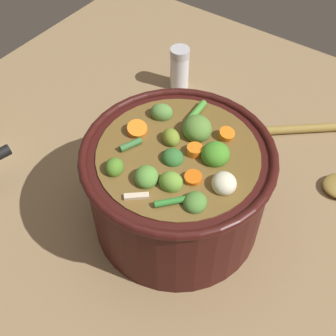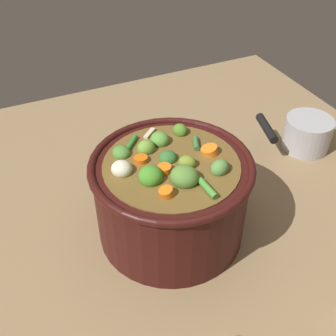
{
  "view_description": "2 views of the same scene",
  "coord_description": "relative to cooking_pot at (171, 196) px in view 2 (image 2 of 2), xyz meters",
  "views": [
    {
      "loc": [
        -0.32,
        -0.21,
        0.57
      ],
      "look_at": [
        -0.02,
        0.0,
        0.14
      ],
      "focal_mm": 46.77,
      "sensor_mm": 36.0,
      "label": 1
    },
    {
      "loc": [
        0.46,
        -0.22,
        0.56
      ],
      "look_at": [
        -0.01,
        -0.0,
        0.14
      ],
      "focal_mm": 44.7,
      "sensor_mm": 36.0,
      "label": 2
    }
  ],
  "objects": [
    {
      "name": "cooking_pot",
      "position": [
        0.0,
        0.0,
        0.0
      ],
      "size": [
        0.26,
        0.26,
        0.17
      ],
      "color": "#38110F",
      "rests_on": "ground_plane"
    },
    {
      "name": "ground_plane",
      "position": [
        0.0,
        0.0,
        -0.08
      ],
      "size": [
        1.1,
        1.1,
        0.0
      ],
      "primitive_type": "plane",
      "color": "#8C704C"
    },
    {
      "name": "small_saucepan",
      "position": [
        -0.1,
        0.37,
        -0.04
      ],
      "size": [
        0.12,
        0.17,
        0.07
      ],
      "color": "#ADADB2",
      "rests_on": "ground_plane"
    }
  ]
}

